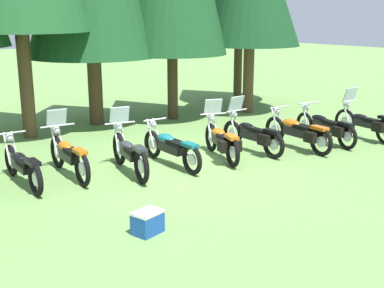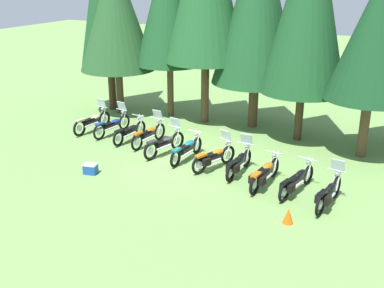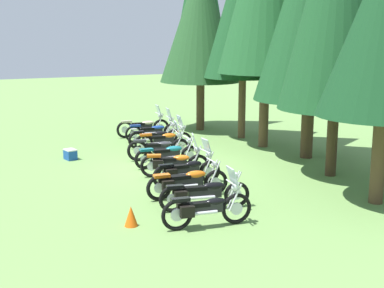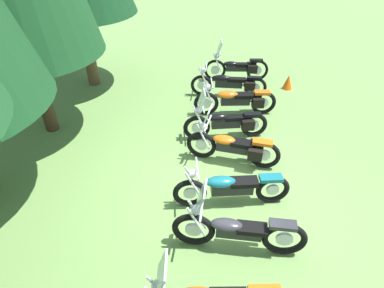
{
  "view_description": "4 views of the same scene",
  "coord_description": "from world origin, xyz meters",
  "px_view_note": "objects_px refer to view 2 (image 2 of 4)",
  "views": [
    {
      "loc": [
        -6.77,
        -9.03,
        3.45
      ],
      "look_at": [
        0.22,
        -0.44,
        0.54
      ],
      "focal_mm": 47.33,
      "sensor_mm": 36.0,
      "label": 1
    },
    {
      "loc": [
        7.62,
        -14.98,
        6.94
      ],
      "look_at": [
        0.16,
        -0.08,
        0.71
      ],
      "focal_mm": 43.83,
      "sensor_mm": 36.0,
      "label": 2
    },
    {
      "loc": [
        15.99,
        -6.82,
        4.38
      ],
      "look_at": [
        0.48,
        0.59,
        0.84
      ],
      "focal_mm": 49.83,
      "sensor_mm": 36.0,
      "label": 3
    },
    {
      "loc": [
        -4.39,
        1.23,
        4.77
      ],
      "look_at": [
        0.76,
        0.63,
        0.93
      ],
      "focal_mm": 29.46,
      "sensor_mm": 36.0,
      "label": 4
    }
  ],
  "objects_px": {
    "motorcycle_4": "(165,143)",
    "pine_tree_5": "(309,0)",
    "motorcycle_1": "(113,124)",
    "motorcycle_0": "(93,121)",
    "motorcycle_2": "(130,131)",
    "traffic_cone": "(288,216)",
    "pine_tree_4": "(258,4)",
    "motorcycle_5": "(187,149)",
    "pine_tree_1": "(116,13)",
    "motorcycle_6": "(214,157)",
    "motorcycle_9": "(296,181)",
    "picnic_cooler": "(91,169)",
    "motorcycle_10": "(329,193)",
    "motorcycle_7": "(239,163)",
    "motorcycle_8": "(265,173)",
    "pine_tree_6": "(376,36)",
    "motorcycle_3": "(149,134)",
    "pine_tree_2": "(169,2)"
  },
  "relations": [
    {
      "from": "motorcycle_4",
      "to": "pine_tree_5",
      "type": "xyz_separation_m",
      "value": [
        4.27,
        4.09,
        5.35
      ]
    },
    {
      "from": "motorcycle_1",
      "to": "motorcycle_4",
      "type": "height_order",
      "value": "motorcycle_4"
    },
    {
      "from": "motorcycle_0",
      "to": "motorcycle_2",
      "type": "bearing_deg",
      "value": -92.95
    },
    {
      "from": "motorcycle_4",
      "to": "traffic_cone",
      "type": "relative_size",
      "value": 4.66
    },
    {
      "from": "motorcycle_1",
      "to": "pine_tree_4",
      "type": "relative_size",
      "value": 0.26
    },
    {
      "from": "motorcycle_5",
      "to": "pine_tree_1",
      "type": "distance_m",
      "value": 8.57
    },
    {
      "from": "motorcycle_6",
      "to": "motorcycle_9",
      "type": "bearing_deg",
      "value": -79.17
    },
    {
      "from": "motorcycle_9",
      "to": "pine_tree_1",
      "type": "xyz_separation_m",
      "value": [
        -10.48,
        5.12,
        4.55
      ]
    },
    {
      "from": "picnic_cooler",
      "to": "traffic_cone",
      "type": "bearing_deg",
      "value": -2.04
    },
    {
      "from": "pine_tree_5",
      "to": "picnic_cooler",
      "type": "height_order",
      "value": "pine_tree_5"
    },
    {
      "from": "motorcycle_0",
      "to": "traffic_cone",
      "type": "relative_size",
      "value": 4.91
    },
    {
      "from": "motorcycle_10",
      "to": "pine_tree_1",
      "type": "xyz_separation_m",
      "value": [
        -11.62,
        5.61,
        4.52
      ]
    },
    {
      "from": "picnic_cooler",
      "to": "motorcycle_7",
      "type": "bearing_deg",
      "value": 26.02
    },
    {
      "from": "motorcycle_1",
      "to": "pine_tree_1",
      "type": "height_order",
      "value": "pine_tree_1"
    },
    {
      "from": "motorcycle_0",
      "to": "picnic_cooler",
      "type": "distance_m",
      "value": 4.84
    },
    {
      "from": "motorcycle_9",
      "to": "motorcycle_10",
      "type": "distance_m",
      "value": 1.24
    },
    {
      "from": "motorcycle_8",
      "to": "pine_tree_6",
      "type": "height_order",
      "value": "pine_tree_6"
    },
    {
      "from": "pine_tree_5",
      "to": "picnic_cooler",
      "type": "bearing_deg",
      "value": -129.58
    },
    {
      "from": "motorcycle_2",
      "to": "motorcycle_5",
      "type": "xyz_separation_m",
      "value": [
        3.16,
        -0.82,
        0.02
      ]
    },
    {
      "from": "motorcycle_1",
      "to": "pine_tree_4",
      "type": "bearing_deg",
      "value": -46.47
    },
    {
      "from": "motorcycle_10",
      "to": "traffic_cone",
      "type": "height_order",
      "value": "motorcycle_10"
    },
    {
      "from": "motorcycle_3",
      "to": "pine_tree_4",
      "type": "height_order",
      "value": "pine_tree_4"
    },
    {
      "from": "motorcycle_1",
      "to": "motorcycle_10",
      "type": "bearing_deg",
      "value": -98.19
    },
    {
      "from": "motorcycle_5",
      "to": "motorcycle_7",
      "type": "relative_size",
      "value": 1.07
    },
    {
      "from": "motorcycle_3",
      "to": "picnic_cooler",
      "type": "distance_m",
      "value": 3.53
    },
    {
      "from": "motorcycle_3",
      "to": "motorcycle_6",
      "type": "height_order",
      "value": "motorcycle_3"
    },
    {
      "from": "motorcycle_3",
      "to": "motorcycle_9",
      "type": "distance_m",
      "value": 6.91
    },
    {
      "from": "motorcycle_6",
      "to": "motorcycle_4",
      "type": "bearing_deg",
      "value": 100.34
    },
    {
      "from": "motorcycle_0",
      "to": "pine_tree_4",
      "type": "distance_m",
      "value": 8.95
    },
    {
      "from": "motorcycle_0",
      "to": "motorcycle_4",
      "type": "relative_size",
      "value": 1.05
    },
    {
      "from": "motorcycle_2",
      "to": "pine_tree_4",
      "type": "bearing_deg",
      "value": -39.88
    },
    {
      "from": "motorcycle_4",
      "to": "motorcycle_5",
      "type": "relative_size",
      "value": 0.97
    },
    {
      "from": "motorcycle_9",
      "to": "motorcycle_8",
      "type": "bearing_deg",
      "value": 99.37
    },
    {
      "from": "motorcycle_7",
      "to": "motorcycle_10",
      "type": "bearing_deg",
      "value": -105.68
    },
    {
      "from": "pine_tree_1",
      "to": "pine_tree_6",
      "type": "xyz_separation_m",
      "value": [
        11.93,
        -0.71,
        -0.33
      ]
    },
    {
      "from": "motorcycle_7",
      "to": "pine_tree_4",
      "type": "xyz_separation_m",
      "value": [
        -1.43,
        5.46,
        5.06
      ]
    },
    {
      "from": "motorcycle_9",
      "to": "picnic_cooler",
      "type": "distance_m",
      "value": 7.25
    },
    {
      "from": "motorcycle_9",
      "to": "motorcycle_3",
      "type": "bearing_deg",
      "value": 87.64
    },
    {
      "from": "motorcycle_1",
      "to": "motorcycle_9",
      "type": "relative_size",
      "value": 1.0
    },
    {
      "from": "motorcycle_4",
      "to": "pine_tree_2",
      "type": "height_order",
      "value": "pine_tree_2"
    },
    {
      "from": "motorcycle_5",
      "to": "picnic_cooler",
      "type": "relative_size",
      "value": 4.38
    },
    {
      "from": "motorcycle_2",
      "to": "motorcycle_8",
      "type": "distance_m",
      "value": 6.8
    },
    {
      "from": "motorcycle_2",
      "to": "motorcycle_7",
      "type": "bearing_deg",
      "value": -98.95
    },
    {
      "from": "motorcycle_10",
      "to": "pine_tree_2",
      "type": "relative_size",
      "value": 0.26
    },
    {
      "from": "motorcycle_3",
      "to": "traffic_cone",
      "type": "distance_m",
      "value": 7.96
    },
    {
      "from": "motorcycle_7",
      "to": "pine_tree_1",
      "type": "bearing_deg",
      "value": 62.94
    },
    {
      "from": "motorcycle_2",
      "to": "motorcycle_6",
      "type": "xyz_separation_m",
      "value": [
        4.44,
        -1.16,
        0.04
      ]
    },
    {
      "from": "motorcycle_3",
      "to": "pine_tree_6",
      "type": "distance_m",
      "value": 9.53
    },
    {
      "from": "motorcycle_2",
      "to": "pine_tree_2",
      "type": "relative_size",
      "value": 0.27
    },
    {
      "from": "motorcycle_8",
      "to": "pine_tree_1",
      "type": "bearing_deg",
      "value": 66.84
    }
  ]
}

